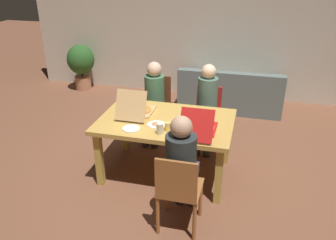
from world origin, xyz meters
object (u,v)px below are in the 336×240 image
object	(u,v)px
plate_2	(131,129)
drinking_glass_0	(168,127)
person_1	(207,102)
potted_plant	(81,63)
drinking_glass_1	(160,129)
person_2	(154,96)
couch	(230,94)
plate_1	(200,113)
chair_1	(207,113)
chair_2	(156,105)
person_0	(182,162)
dining_table	(166,126)
plate_0	(156,124)
chair_0	(178,189)
pizza_box_1	(199,127)

from	to	relation	value
plate_2	drinking_glass_0	distance (m)	0.43
person_1	potted_plant	distance (m)	3.47
person_1	drinking_glass_1	distance (m)	1.25
person_2	couch	xyz separation A→B (m)	(1.02, 1.59, -0.46)
plate_1	plate_2	distance (m)	0.95
person_1	potted_plant	world-z (taller)	person_1
chair_1	chair_2	world-z (taller)	chair_2
person_0	potted_plant	size ratio (longest dim) A/B	1.32
dining_table	chair_1	distance (m)	1.06
plate_2	drinking_glass_1	size ratio (longest dim) A/B	1.62
dining_table	plate_2	bearing A→B (deg)	-133.61
person_2	drinking_glass_1	distance (m)	1.29
drinking_glass_0	person_0	bearing A→B (deg)	-62.50
plate_0	chair_0	bearing A→B (deg)	-60.90
person_1	potted_plant	xyz separation A→B (m)	(-2.93, 1.85, -0.15)
person_1	drinking_glass_0	xyz separation A→B (m)	(-0.29, -1.10, 0.10)
plate_2	plate_0	bearing A→B (deg)	34.16
person_0	drinking_glass_0	world-z (taller)	person_0
plate_0	chair_1	bearing A→B (deg)	68.09
chair_1	drinking_glass_1	xyz separation A→B (m)	(-0.36, -1.35, 0.35)
chair_1	drinking_glass_0	world-z (taller)	drinking_glass_0
chair_0	pizza_box_1	distance (m)	0.86
person_0	drinking_glass_1	bearing A→B (deg)	127.54
chair_0	chair_1	xyz separation A→B (m)	(0.00, 1.97, -0.03)
plate_2	couch	bearing A→B (deg)	71.15
person_0	person_1	bearing A→B (deg)	90.00
person_0	plate_1	size ratio (longest dim) A/B	5.63
chair_1	potted_plant	world-z (taller)	potted_plant
chair_0	plate_1	xyz separation A→B (m)	(-0.01, 1.29, 0.27)
person_0	person_2	xyz separation A→B (m)	(-0.79, 1.67, -0.01)
plate_2	chair_1	bearing A→B (deg)	61.46
plate_0	drinking_glass_1	xyz separation A→B (m)	(0.10, -0.20, 0.05)
chair_0	drinking_glass_1	size ratio (longest dim) A/B	7.14
potted_plant	couch	bearing A→B (deg)	-4.48
person_2	plate_2	xyz separation A→B (m)	(0.07, -1.18, 0.05)
chair_1	plate_0	xyz separation A→B (m)	(-0.46, -1.14, 0.30)
plate_0	plate_1	size ratio (longest dim) A/B	0.97
chair_0	plate_2	distance (m)	1.01
chair_0	plate_2	xyz separation A→B (m)	(-0.72, 0.65, 0.27)
drinking_glass_1	plate_0	bearing A→B (deg)	116.46
chair_0	potted_plant	distance (m)	4.69
chair_1	plate_2	xyz separation A→B (m)	(-0.72, -1.32, 0.30)
person_0	plate_1	world-z (taller)	person_0
potted_plant	plate_2	bearing A→B (deg)	-53.79
person_1	plate_0	world-z (taller)	person_1
dining_table	chair_1	bearing A→B (deg)	68.33
chair_1	plate_2	size ratio (longest dim) A/B	4.20
plate_2	drinking_glass_1	bearing A→B (deg)	-4.81
potted_plant	chair_0	bearing A→B (deg)	-51.43
couch	potted_plant	world-z (taller)	potted_plant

